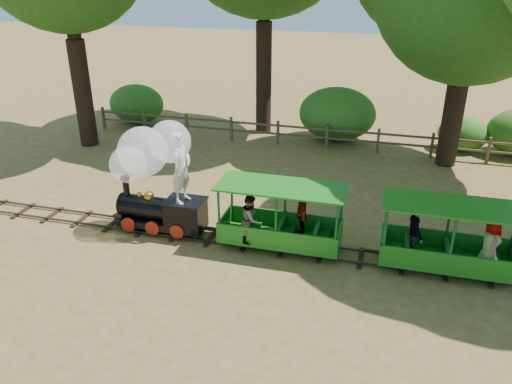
% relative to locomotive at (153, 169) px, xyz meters
% --- Properties ---
extents(ground, '(90.00, 90.00, 0.00)m').
position_rel_locomotive_xyz_m(ground, '(2.60, -0.06, -1.83)').
color(ground, '#A58347').
rests_on(ground, ground).
extents(track, '(22.00, 1.00, 0.10)m').
position_rel_locomotive_xyz_m(track, '(2.60, -0.06, -1.76)').
color(track, '#3F3D3A').
rests_on(track, ground).
extents(locomotive, '(2.82, 1.33, 3.24)m').
position_rel_locomotive_xyz_m(locomotive, '(0.00, 0.00, 0.00)').
color(locomotive, black).
rests_on(locomotive, ground).
extents(carriage_front, '(3.23, 1.36, 1.68)m').
position_rel_locomotive_xyz_m(carriage_front, '(3.44, -0.12, -1.05)').
color(carriage_front, '#1E7E1B').
rests_on(carriage_front, track).
extents(carriage_rear, '(3.23, 1.34, 1.68)m').
position_rel_locomotive_xyz_m(carriage_rear, '(7.53, -0.05, -1.00)').
color(carriage_rear, '#1E7E1B').
rests_on(carriage_rear, track).
extents(fence, '(18.10, 0.10, 1.00)m').
position_rel_locomotive_xyz_m(fence, '(2.60, 7.94, -1.25)').
color(fence, brown).
rests_on(fence, ground).
extents(shrub_west, '(2.57, 1.98, 1.78)m').
position_rel_locomotive_xyz_m(shrub_west, '(-5.41, 9.24, -0.94)').
color(shrub_west, '#2D6B1E').
rests_on(shrub_west, ground).
extents(shrub_mid_w, '(3.19, 2.45, 2.21)m').
position_rel_locomotive_xyz_m(shrub_mid_w, '(3.82, 9.24, -0.72)').
color(shrub_mid_w, '#2D6B1E').
rests_on(shrub_mid_w, ground).
extents(shrub_mid_e, '(1.95, 1.50, 1.35)m').
position_rel_locomotive_xyz_m(shrub_mid_e, '(8.81, 9.24, -1.15)').
color(shrub_mid_e, '#2D6B1E').
rests_on(shrub_mid_e, ground).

